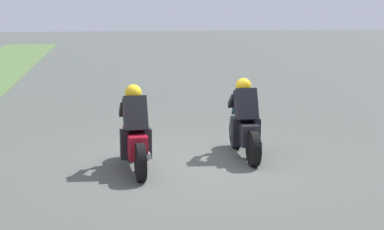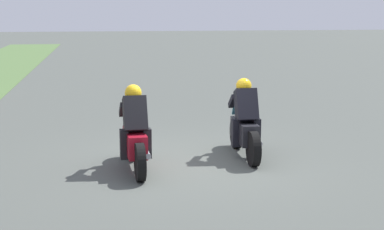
{
  "view_description": "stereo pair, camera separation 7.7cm",
  "coord_description": "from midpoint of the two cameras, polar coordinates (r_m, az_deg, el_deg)",
  "views": [
    {
      "loc": [
        -10.27,
        1.6,
        2.84
      ],
      "look_at": [
        0.02,
        -0.06,
        0.9
      ],
      "focal_mm": 54.4,
      "sensor_mm": 36.0,
      "label": 1
    },
    {
      "loc": [
        -10.28,
        1.52,
        2.84
      ],
      "look_at": [
        0.02,
        -0.06,
        0.9
      ],
      "focal_mm": 54.4,
      "sensor_mm": 36.0,
      "label": 2
    }
  ],
  "objects": [
    {
      "name": "rider_lane_b",
      "position": [
        10.25,
        -5.83,
        -2.0
      ],
      "size": [
        2.04,
        0.55,
        1.51
      ],
      "rotation": [
        0.0,
        0.0,
        0.06
      ],
      "color": "black",
      "rests_on": "ground_plane"
    },
    {
      "name": "rider_lane_a",
      "position": [
        11.15,
        4.97,
        -0.96
      ],
      "size": [
        2.04,
        0.54,
        1.51
      ],
      "rotation": [
        0.0,
        0.0,
        -0.01
      ],
      "color": "black",
      "rests_on": "ground_plane"
    },
    {
      "name": "ground_plane",
      "position": [
        10.78,
        -0.53,
        -4.73
      ],
      "size": [
        120.0,
        120.0,
        0.0
      ],
      "primitive_type": "plane",
      "color": "#4B4F4A"
    }
  ]
}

